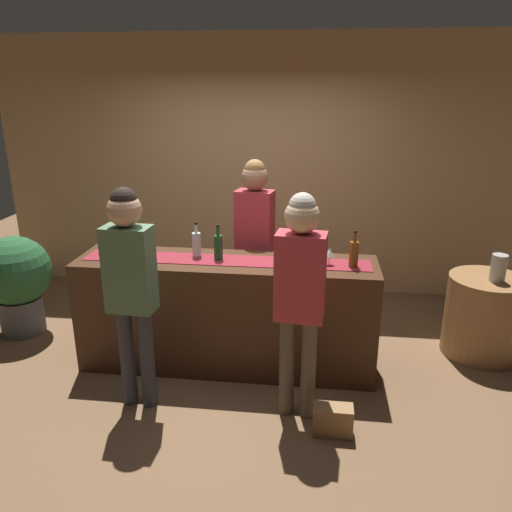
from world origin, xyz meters
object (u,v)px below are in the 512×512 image
object	(u,v)px
wine_bottle_green	(218,247)
vase_on_side_table	(498,268)
wine_glass_mid_counter	(279,254)
handbag	(333,420)
bartender	(255,230)
wine_bottle_clear	(197,244)
wine_bottle_amber	(354,254)
wine_glass_near_customer	(330,253)
customer_sipping	(300,285)
round_side_table	(484,316)
potted_plant_tall	(16,278)
customer_browsing	(130,277)

from	to	relation	value
wine_bottle_green	vase_on_side_table	distance (m)	2.41
wine_glass_mid_counter	handbag	world-z (taller)	wine_glass_mid_counter
wine_glass_mid_counter	bartender	distance (m)	0.73
wine_bottle_clear	vase_on_side_table	size ratio (longest dim) A/B	1.26
wine_bottle_amber	bartender	world-z (taller)	bartender
wine_bottle_clear	wine_glass_near_customer	distance (m)	1.11
wine_bottle_clear	vase_on_side_table	xyz separation A→B (m)	(2.57, 0.34, -0.22)
wine_glass_near_customer	customer_sipping	world-z (taller)	customer_sipping
wine_glass_mid_counter	vase_on_side_table	bearing A→B (deg)	15.05
wine_bottle_green	vase_on_side_table	world-z (taller)	wine_bottle_green
round_side_table	wine_bottle_green	bearing A→B (deg)	-168.81
vase_on_side_table	potted_plant_tall	bearing A→B (deg)	-179.36
round_side_table	handbag	size ratio (longest dim) A/B	2.64
wine_bottle_clear	bartender	xyz separation A→B (m)	(0.43, 0.51, -0.01)
wine_glass_near_customer	wine_glass_mid_counter	world-z (taller)	same
wine_glass_near_customer	handbag	world-z (taller)	wine_glass_near_customer
wine_glass_mid_counter	customer_sipping	distance (m)	0.58
wine_bottle_green	wine_glass_near_customer	size ratio (longest dim) A/B	2.10
wine_bottle_green	wine_bottle_clear	distance (m)	0.20
wine_bottle_green	wine_bottle_clear	world-z (taller)	same
handbag	potted_plant_tall	bearing A→B (deg)	158.38
wine_bottle_green	wine_bottle_clear	xyz separation A→B (m)	(-0.20, 0.05, 0.00)
wine_bottle_clear	round_side_table	bearing A→B (deg)	9.16
wine_bottle_green	round_side_table	size ratio (longest dim) A/B	0.41
wine_bottle_clear	customer_sipping	xyz separation A→B (m)	(0.90, -0.71, -0.04)
handbag	round_side_table	bearing A→B (deg)	44.05
customer_sipping	wine_bottle_green	bearing A→B (deg)	142.60
wine_bottle_amber	round_side_table	bearing A→B (deg)	22.30
wine_glass_mid_counter	bartender	world-z (taller)	bartender
wine_glass_near_customer	customer_browsing	size ratio (longest dim) A/B	0.08
vase_on_side_table	potted_plant_tall	world-z (taller)	potted_plant_tall
wine_bottle_amber	potted_plant_tall	world-z (taller)	wine_bottle_amber
wine_glass_near_customer	customer_browsing	distance (m)	1.56
round_side_table	wine_glass_mid_counter	bearing A→B (deg)	-162.73
wine_glass_mid_counter	potted_plant_tall	distance (m)	2.68
round_side_table	vase_on_side_table	xyz separation A→B (m)	(0.04, -0.07, 0.49)
wine_bottle_clear	bartender	world-z (taller)	bartender
customer_browsing	wine_bottle_amber	bearing A→B (deg)	24.99
customer_browsing	round_side_table	bearing A→B (deg)	25.42
wine_bottle_green	wine_bottle_clear	bearing A→B (deg)	164.76
wine_bottle_amber	wine_bottle_green	bearing A→B (deg)	177.74
wine_bottle_green	potted_plant_tall	size ratio (longest dim) A/B	0.31
customer_browsing	round_side_table	distance (m)	3.14
customer_browsing	potted_plant_tall	xyz separation A→B (m)	(-1.57, 1.02, -0.48)
wine_bottle_amber	wine_glass_mid_counter	distance (m)	0.59
customer_browsing	wine_bottle_green	bearing A→B (deg)	56.50
wine_bottle_amber	potted_plant_tall	xyz separation A→B (m)	(-3.18, 0.39, -0.51)
wine_bottle_green	bartender	bearing A→B (deg)	67.73
potted_plant_tall	handbag	world-z (taller)	potted_plant_tall
bartender	handbag	xyz separation A→B (m)	(0.73, -1.43, -0.96)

